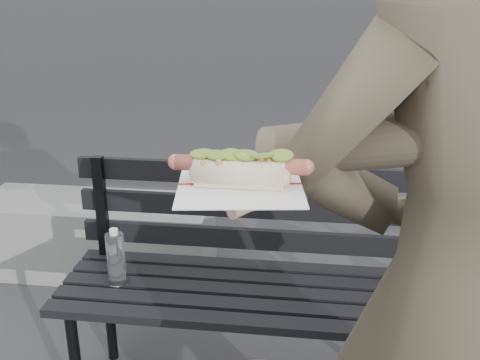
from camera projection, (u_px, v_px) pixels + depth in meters
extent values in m
cylinder|color=black|center=(109.00, 312.00, 2.27)|extent=(0.04, 0.04, 0.45)
cylinder|color=black|center=(452.00, 337.00, 2.11)|extent=(0.04, 0.04, 0.45)
cube|color=black|center=(268.00, 325.00, 1.78)|extent=(1.50, 0.07, 0.03)
cube|color=black|center=(271.00, 309.00, 1.87)|extent=(1.50, 0.07, 0.03)
cube|color=black|center=(272.00, 294.00, 1.95)|extent=(1.50, 0.07, 0.03)
cube|color=black|center=(274.00, 281.00, 2.03)|extent=(1.50, 0.07, 0.03)
cube|color=black|center=(276.00, 269.00, 2.12)|extent=(1.50, 0.07, 0.03)
cube|color=black|center=(102.00, 209.00, 2.13)|extent=(0.04, 0.03, 0.42)
cube|color=black|center=(467.00, 228.00, 1.98)|extent=(0.04, 0.03, 0.42)
cube|color=black|center=(277.00, 240.00, 2.11)|extent=(1.50, 0.02, 0.08)
cube|color=black|center=(278.00, 209.00, 2.06)|extent=(1.50, 0.02, 0.08)
cube|color=black|center=(279.00, 175.00, 2.02)|extent=(1.50, 0.02, 0.08)
cylinder|color=white|center=(116.00, 259.00, 1.96)|extent=(0.06, 0.06, 0.19)
cylinder|color=white|center=(114.00, 232.00, 1.93)|extent=(0.03, 0.03, 0.02)
cube|color=slate|center=(98.00, 236.00, 2.97)|extent=(1.20, 0.40, 0.40)
imported|color=#4B4232|center=(465.00, 313.00, 1.03)|extent=(0.73, 0.53, 1.87)
cylinder|color=#4B4232|center=(407.00, 139.00, 0.91)|extent=(0.51, 0.23, 0.19)
cylinder|color=#D8A384|center=(266.00, 191.00, 0.87)|extent=(0.09, 0.08, 0.07)
ellipsoid|color=#D8A384|center=(240.00, 195.00, 0.87)|extent=(0.10, 0.11, 0.03)
cylinder|color=#D8A384|center=(201.00, 200.00, 0.85)|extent=(0.06, 0.02, 0.02)
cylinder|color=#D8A384|center=(204.00, 195.00, 0.87)|extent=(0.06, 0.02, 0.02)
cylinder|color=#D8A384|center=(206.00, 190.00, 0.88)|extent=(0.06, 0.02, 0.02)
cylinder|color=#D8A384|center=(209.00, 185.00, 0.90)|extent=(0.06, 0.02, 0.02)
cylinder|color=#D8A384|center=(242.00, 208.00, 0.82)|extent=(0.04, 0.05, 0.02)
cube|color=white|center=(240.00, 185.00, 0.86)|extent=(0.21, 0.21, 0.00)
cube|color=#B21E1E|center=(240.00, 184.00, 0.86)|extent=(0.19, 0.03, 0.00)
cylinder|color=#B75B46|center=(240.00, 165.00, 0.85)|extent=(0.20, 0.03, 0.02)
sphere|color=#B75B46|center=(176.00, 162.00, 0.86)|extent=(0.03, 0.03, 0.02)
sphere|color=#B75B46|center=(306.00, 167.00, 0.84)|extent=(0.03, 0.03, 0.02)
sphere|color=#9E6B2D|center=(260.00, 160.00, 0.84)|extent=(0.01, 0.01, 0.01)
sphere|color=#9E6B2D|center=(275.00, 156.00, 0.86)|extent=(0.01, 0.01, 0.01)
sphere|color=#9E6B2D|center=(281.00, 159.00, 0.84)|extent=(0.01, 0.01, 0.01)
sphere|color=#9E6B2D|center=(256.00, 165.00, 0.84)|extent=(0.01, 0.01, 0.01)
sphere|color=#9E6B2D|center=(250.00, 155.00, 0.87)|extent=(0.01, 0.01, 0.01)
sphere|color=#9E6B2D|center=(234.00, 164.00, 0.85)|extent=(0.01, 0.01, 0.01)
sphere|color=#9E6B2D|center=(235.00, 158.00, 0.87)|extent=(0.01, 0.01, 0.01)
sphere|color=#9E6B2D|center=(274.00, 161.00, 0.86)|extent=(0.01, 0.01, 0.01)
sphere|color=#9E6B2D|center=(203.00, 164.00, 0.83)|extent=(0.01, 0.01, 0.01)
sphere|color=#9E6B2D|center=(199.00, 165.00, 0.84)|extent=(0.01, 0.01, 0.01)
sphere|color=#9E6B2D|center=(239.00, 162.00, 0.84)|extent=(0.01, 0.01, 0.01)
sphere|color=#9E6B2D|center=(233.00, 158.00, 0.85)|extent=(0.01, 0.01, 0.01)
sphere|color=#9E6B2D|center=(229.00, 157.00, 0.87)|extent=(0.01, 0.01, 0.01)
sphere|color=#9E6B2D|center=(216.00, 155.00, 0.86)|extent=(0.01, 0.01, 0.01)
sphere|color=#9E6B2D|center=(259.00, 163.00, 0.84)|extent=(0.01, 0.01, 0.01)
sphere|color=#9E6B2D|center=(216.00, 160.00, 0.86)|extent=(0.01, 0.01, 0.01)
sphere|color=#9E6B2D|center=(204.00, 152.00, 0.87)|extent=(0.01, 0.01, 0.01)
sphere|color=#9E6B2D|center=(249.00, 155.00, 0.86)|extent=(0.01, 0.01, 0.01)
sphere|color=#9E6B2D|center=(278.00, 165.00, 0.84)|extent=(0.01, 0.01, 0.01)
sphere|color=#9E6B2D|center=(257.00, 167.00, 0.83)|extent=(0.01, 0.01, 0.01)
sphere|color=#9E6B2D|center=(264.00, 166.00, 0.84)|extent=(0.01, 0.01, 0.01)
sphere|color=#9E6B2D|center=(219.00, 163.00, 0.83)|extent=(0.01, 0.01, 0.01)
sphere|color=#9E6B2D|center=(243.00, 158.00, 0.84)|extent=(0.01, 0.01, 0.01)
sphere|color=#9E6B2D|center=(275.00, 166.00, 0.83)|extent=(0.01, 0.01, 0.01)
sphere|color=#9E6B2D|center=(224.00, 164.00, 0.84)|extent=(0.01, 0.01, 0.01)
sphere|color=#9E6B2D|center=(269.00, 162.00, 0.84)|extent=(0.01, 0.01, 0.01)
cylinder|color=olive|center=(202.00, 154.00, 0.86)|extent=(0.04, 0.04, 0.01)
cylinder|color=olive|center=(217.00, 155.00, 0.85)|extent=(0.04, 0.04, 0.01)
cylinder|color=olive|center=(232.00, 155.00, 0.85)|extent=(0.04, 0.04, 0.01)
cylinder|color=olive|center=(246.00, 155.00, 0.84)|extent=(0.04, 0.04, 0.01)
cylinder|color=olive|center=(262.00, 155.00, 0.84)|extent=(0.04, 0.04, 0.01)
cylinder|color=olive|center=(281.00, 155.00, 0.84)|extent=(0.04, 0.04, 0.01)
cube|color=brown|center=(469.00, 283.00, 2.90)|extent=(0.08, 0.07, 0.00)
cube|color=brown|center=(111.00, 217.00, 3.67)|extent=(0.05, 0.05, 0.00)
cube|color=brown|center=(329.00, 238.00, 3.38)|extent=(0.07, 0.09, 0.00)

